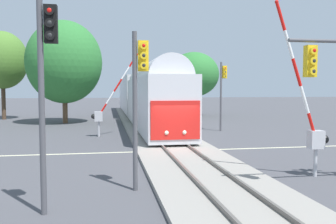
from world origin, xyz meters
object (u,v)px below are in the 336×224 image
at_px(commuter_train, 142,94).
at_px(oak_behind_train, 64,62).
at_px(crossing_gate_near, 312,123).
at_px(traffic_signal_median, 139,85).
at_px(pine_left_background, 2,60).
at_px(traffic_signal_far_side, 223,85).
at_px(crossing_gate_far, 103,109).
at_px(traffic_signal_near_left, 46,68).
at_px(elm_centre_background, 194,75).

height_order(commuter_train, oak_behind_train, oak_behind_train).
xyz_separation_m(crossing_gate_near, traffic_signal_median, (-6.75, -0.77, 1.46)).
distance_m(traffic_signal_median, pine_left_background, 32.50).
bearing_deg(traffic_signal_far_side, oak_behind_train, 146.45).
xyz_separation_m(traffic_signal_median, traffic_signal_far_side, (8.10, 15.72, 0.14)).
xyz_separation_m(crossing_gate_far, traffic_signal_near_left, (-1.34, -15.81, 2.00)).
relative_size(commuter_train, elm_centre_background, 5.32).
relative_size(crossing_gate_far, pine_left_background, 0.61).
distance_m(elm_centre_background, pine_left_background, 21.80).
relative_size(traffic_signal_median, traffic_signal_near_left, 0.89).
relative_size(crossing_gate_near, crossing_gate_far, 1.14).
bearing_deg(oak_behind_train, elm_centre_background, 24.90).
xyz_separation_m(commuter_train, crossing_gate_far, (-3.98, -12.74, -0.83)).
relative_size(commuter_train, traffic_signal_far_side, 7.56).
xyz_separation_m(traffic_signal_far_side, traffic_signal_near_left, (-10.76, -17.62, 0.27)).
distance_m(traffic_signal_median, oak_behind_train, 25.09).
relative_size(crossing_gate_near, traffic_signal_near_left, 1.13).
xyz_separation_m(crossing_gate_near, elm_centre_background, (2.79, 30.46, 3.00)).
relative_size(traffic_signal_median, traffic_signal_far_side, 0.96).
distance_m(crossing_gate_far, oak_behind_train, 11.88).
bearing_deg(pine_left_background, traffic_signal_near_left, -73.36).
distance_m(traffic_signal_median, traffic_signal_far_side, 17.68).
xyz_separation_m(traffic_signal_median, oak_behind_train, (-5.07, 24.45, 2.40)).
bearing_deg(crossing_gate_near, pine_left_background, 122.95).
bearing_deg(pine_left_background, elm_centre_background, 3.27).
xyz_separation_m(crossing_gate_near, oak_behind_train, (-11.82, 23.68, 3.86)).
bearing_deg(oak_behind_train, commuter_train, 15.89).
bearing_deg(pine_left_background, commuter_train, -12.68).
height_order(crossing_gate_far, oak_behind_train, oak_behind_train).
bearing_deg(traffic_signal_near_left, elm_centre_background, 69.79).
relative_size(crossing_gate_far, traffic_signal_near_left, 0.99).
bearing_deg(commuter_train, traffic_signal_median, -95.70).
xyz_separation_m(commuter_train, oak_behind_train, (-7.73, -2.20, 3.16)).
bearing_deg(traffic_signal_far_side, crossing_gate_far, -169.15).
bearing_deg(oak_behind_train, crossing_gate_far, -70.41).
height_order(traffic_signal_median, pine_left_background, pine_left_background).
distance_m(commuter_train, traffic_signal_median, 26.79).
xyz_separation_m(traffic_signal_far_side, pine_left_background, (-20.29, 14.27, 2.77)).
distance_m(commuter_train, traffic_signal_far_side, 12.25).
distance_m(crossing_gate_far, traffic_signal_median, 14.07).
relative_size(crossing_gate_near, traffic_signal_far_side, 1.22).
relative_size(commuter_train, pine_left_background, 4.34).
height_order(traffic_signal_far_side, oak_behind_train, oak_behind_train).
bearing_deg(traffic_signal_median, pine_left_background, 112.11).
distance_m(crossing_gate_near, elm_centre_background, 30.74).
bearing_deg(oak_behind_train, pine_left_background, 142.11).
height_order(traffic_signal_far_side, pine_left_background, pine_left_background).
distance_m(traffic_signal_near_left, pine_left_background, 33.38).
relative_size(traffic_signal_far_side, traffic_signal_near_left, 0.93).
distance_m(traffic_signal_far_side, pine_left_background, 24.96).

